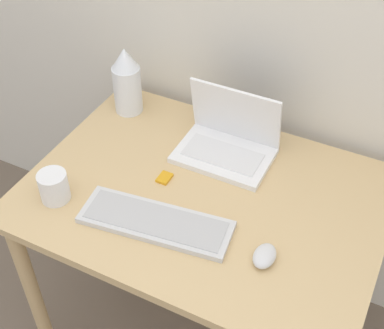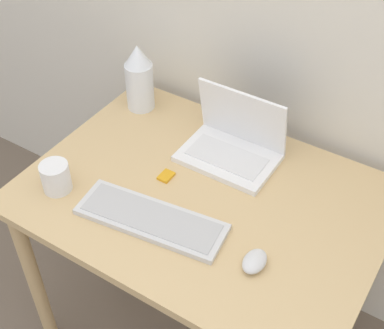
% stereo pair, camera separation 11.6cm
% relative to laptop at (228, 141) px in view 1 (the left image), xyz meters
% --- Properties ---
extents(desk, '(1.08, 0.78, 0.78)m').
position_rel_laptop_xyz_m(desk, '(0.01, -0.21, -0.15)').
color(desk, tan).
rests_on(desk, ground_plane).
extents(laptop, '(0.31, 0.22, 0.23)m').
position_rel_laptop_xyz_m(laptop, '(0.00, 0.00, 0.00)').
color(laptop, white).
rests_on(laptop, desk).
extents(keyboard, '(0.46, 0.20, 0.02)m').
position_rel_laptop_xyz_m(keyboard, '(-0.06, -0.38, -0.04)').
color(keyboard, silver).
rests_on(keyboard, desk).
extents(mouse, '(0.06, 0.09, 0.04)m').
position_rel_laptop_xyz_m(mouse, '(0.27, -0.36, -0.03)').
color(mouse, silver).
rests_on(mouse, desk).
extents(vase, '(0.10, 0.10, 0.25)m').
position_rel_laptop_xyz_m(vase, '(-0.42, 0.06, 0.07)').
color(vase, white).
rests_on(vase, desk).
extents(mp3_player, '(0.04, 0.05, 0.01)m').
position_rel_laptop_xyz_m(mp3_player, '(-0.12, -0.21, -0.05)').
color(mp3_player, orange).
rests_on(mp3_player, desk).
extents(mug, '(0.09, 0.09, 0.10)m').
position_rel_laptop_xyz_m(mug, '(-0.38, -0.42, -0.00)').
color(mug, white).
rests_on(mug, desk).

